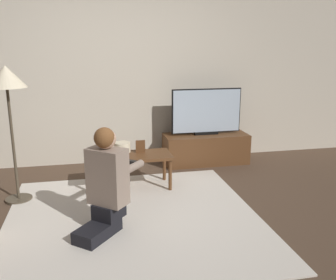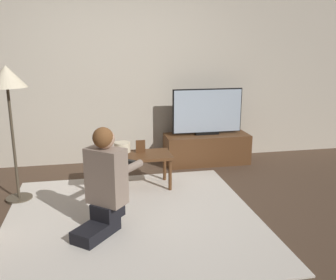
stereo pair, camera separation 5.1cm
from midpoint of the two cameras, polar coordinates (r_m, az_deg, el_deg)
The scene contains 10 objects.
ground_plane at distance 3.73m, azimuth -5.04°, elevation -11.94°, with size 10.00×10.00×0.00m, color brown.
wall_back at distance 5.28m, azimuth -7.72°, elevation 10.49°, with size 10.00×0.06×2.60m.
rug at distance 3.73m, azimuth -5.04°, elevation -11.83°, with size 2.43×2.39×0.02m.
tv_stand at distance 5.34m, azimuth 6.16°, elevation -1.32°, with size 1.18×0.46×0.42m.
tv at distance 5.23m, azimuth 6.31°, elevation 4.33°, with size 0.99×0.08×0.64m.
coffee_table at distance 4.35m, azimuth -5.17°, elevation -2.86°, with size 0.91×0.42×0.41m.
floor_lamp at distance 4.14m, azimuth -22.96°, elevation 7.56°, with size 0.40×0.40×1.45m.
person_kneeling at distance 3.37m, azimuth -9.11°, elevation -6.26°, with size 0.70×0.76×0.95m.
picture_frame at distance 4.39m, azimuth -3.88°, elevation -0.98°, with size 0.11×0.01×0.15m.
table_lamp at distance 4.23m, azimuth -6.62°, elevation -1.25°, with size 0.18×0.18×0.17m.
Camera 2 is at (-0.31, -3.33, 1.66)m, focal length 40.00 mm.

